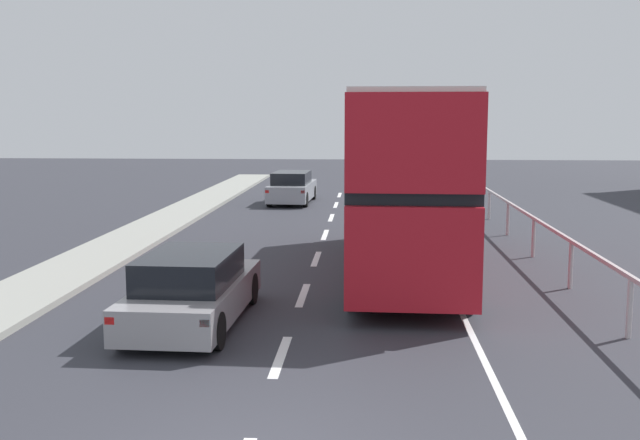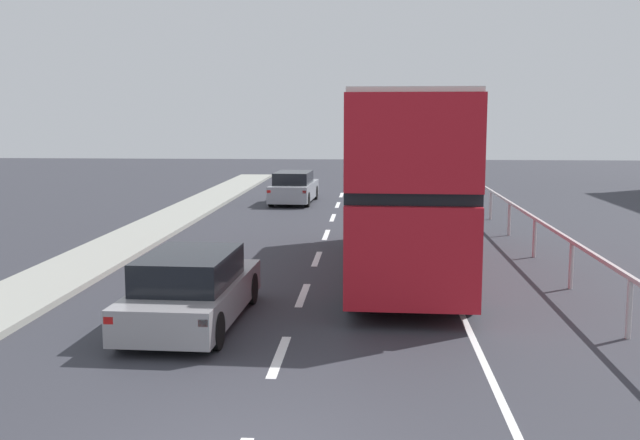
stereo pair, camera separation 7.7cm
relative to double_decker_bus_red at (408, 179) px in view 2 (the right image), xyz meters
The scene contains 5 objects.
lane_paint_markings 3.11m from the double_decker_bus_red, 101.97° to the right, with size 3.39×46.00×0.01m.
bridge_side_railing 4.17m from the double_decker_bus_red, 24.31° to the right, with size 0.10×42.00×1.12m.
double_decker_bus_red is the anchor object (origin of this frame).
hatchback_car_near 6.77m from the double_decker_bus_red, 129.83° to the right, with size 1.88×4.54×1.37m.
sedan_car_ahead 15.46m from the double_decker_bus_red, 106.44° to the left, with size 1.90×4.47×1.41m.
Camera 2 is at (1.45, -7.78, 3.83)m, focal length 42.05 mm.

